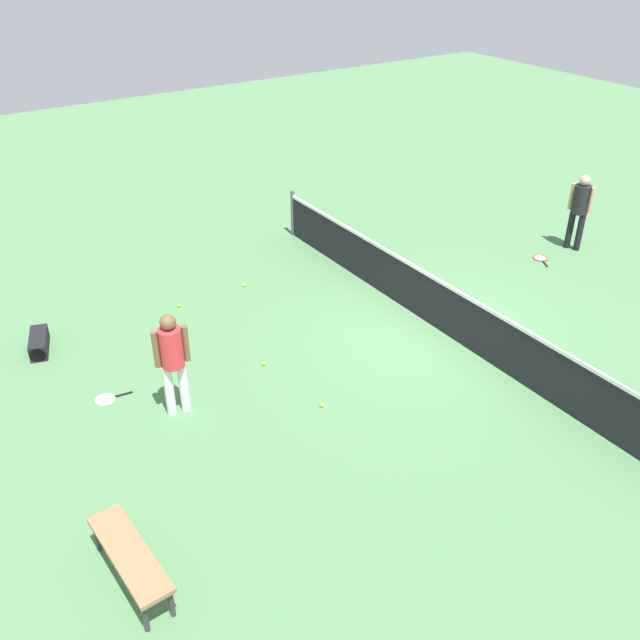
{
  "coord_description": "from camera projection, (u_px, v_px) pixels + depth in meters",
  "views": [
    {
      "loc": [
        7.69,
        -7.64,
        6.58
      ],
      "look_at": [
        -0.18,
        -2.44,
        0.9
      ],
      "focal_mm": 38.72,
      "sensor_mm": 36.0,
      "label": 1
    }
  ],
  "objects": [
    {
      "name": "court_net",
      "position": [
        440.0,
        305.0,
        12.24
      ],
      "size": [
        10.09,
        0.09,
        1.07
      ],
      "color": "#4C4C51",
      "rests_on": "ground_plane"
    },
    {
      "name": "tennis_ball_stray_left",
      "position": [
        172.0,
        340.0,
        12.12
      ],
      "size": [
        0.07,
        0.07,
        0.07
      ],
      "primitive_type": "sphere",
      "color": "#C6E033",
      "rests_on": "ground_plane"
    },
    {
      "name": "player_far_side",
      "position": [
        580.0,
        206.0,
        14.91
      ],
      "size": [
        0.52,
        0.43,
        1.7
      ],
      "color": "black",
      "rests_on": "ground_plane"
    },
    {
      "name": "equipment_bag",
      "position": [
        39.0,
        344.0,
        11.8
      ],
      "size": [
        0.85,
        0.5,
        0.28
      ],
      "color": "black",
      "rests_on": "ground_plane"
    },
    {
      "name": "tennis_ball_baseline",
      "position": [
        179.0,
        305.0,
        13.16
      ],
      "size": [
        0.07,
        0.07,
        0.07
      ],
      "primitive_type": "sphere",
      "color": "#C6E033",
      "rests_on": "ground_plane"
    },
    {
      "name": "player_near_side",
      "position": [
        172.0,
        356.0,
        9.93
      ],
      "size": [
        0.4,
        0.53,
        1.7
      ],
      "color": "white",
      "rests_on": "ground_plane"
    },
    {
      "name": "tennis_ball_midcourt",
      "position": [
        322.0,
        405.0,
        10.53
      ],
      "size": [
        0.07,
        0.07,
        0.07
      ],
      "primitive_type": "sphere",
      "color": "#C6E033",
      "rests_on": "ground_plane"
    },
    {
      "name": "tennis_racket_near_player",
      "position": [
        107.0,
        399.0,
        10.7
      ],
      "size": [
        0.35,
        0.6,
        0.03
      ],
      "color": "white",
      "rests_on": "ground_plane"
    },
    {
      "name": "tennis_racket_far_player",
      "position": [
        541.0,
        259.0,
        14.95
      ],
      "size": [
        0.59,
        0.43,
        0.03
      ],
      "color": "red",
      "rests_on": "ground_plane"
    },
    {
      "name": "tennis_ball_near_player",
      "position": [
        244.0,
        285.0,
        13.86
      ],
      "size": [
        0.07,
        0.07,
        0.07
      ],
      "primitive_type": "sphere",
      "color": "#C6E033",
      "rests_on": "ground_plane"
    },
    {
      "name": "ground_plane",
      "position": [
        437.0,
        329.0,
        12.5
      ],
      "size": [
        40.0,
        40.0,
        0.0
      ],
      "primitive_type": "plane",
      "color": "#4C7A4C"
    },
    {
      "name": "tennis_ball_by_net",
      "position": [
        264.0,
        364.0,
        11.49
      ],
      "size": [
        0.07,
        0.07,
        0.07
      ],
      "primitive_type": "sphere",
      "color": "#C6E033",
      "rests_on": "ground_plane"
    },
    {
      "name": "courtside_bench",
      "position": [
        130.0,
        555.0,
        7.62
      ],
      "size": [
        1.52,
        0.49,
        0.48
      ],
      "color": "olive",
      "rests_on": "ground_plane"
    }
  ]
}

